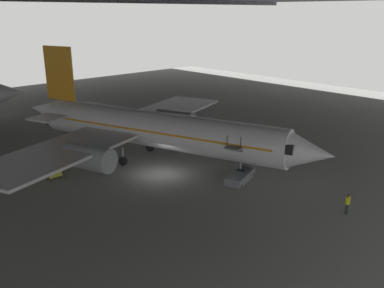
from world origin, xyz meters
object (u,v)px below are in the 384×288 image
at_px(airplane_main, 152,129).
at_px(crew_worker_by_stairs, 243,160).
at_px(boarding_stairs, 240,173).
at_px(crew_worker_near_nose, 348,203).
at_px(baggage_tug, 50,170).

distance_m(airplane_main, crew_worker_by_stairs, 9.20).
bearing_deg(crew_worker_by_stairs, boarding_stairs, -144.70).
distance_m(crew_worker_near_nose, crew_worker_by_stairs, 11.23).
relative_size(airplane_main, crew_worker_by_stairs, 21.17).
height_order(airplane_main, crew_worker_by_stairs, airplane_main).
height_order(airplane_main, crew_worker_near_nose, airplane_main).
xyz_separation_m(crew_worker_near_nose, baggage_tug, (-12.50, 21.86, -0.40)).
bearing_deg(crew_worker_near_nose, boarding_stairs, 95.23).
xyz_separation_m(crew_worker_by_stairs, baggage_tug, (-13.94, 10.73, -0.35)).
bearing_deg(baggage_tug, crew_worker_near_nose, -60.25).
bearing_deg(baggage_tug, airplane_main, -19.70).
distance_m(boarding_stairs, baggage_tug, 16.97).
height_order(crew_worker_near_nose, crew_worker_by_stairs, crew_worker_near_nose).
bearing_deg(airplane_main, boarding_stairs, -74.67).
bearing_deg(crew_worker_near_nose, airplane_main, 100.25).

